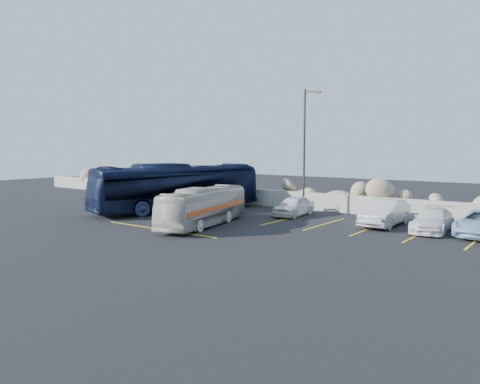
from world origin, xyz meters
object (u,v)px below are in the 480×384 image
Objects in this scene: tour_coach at (177,187)px; car_a at (294,206)px; vintage_bus at (204,207)px; car_b at (385,213)px; lamppost at (305,148)px; car_c at (433,220)px.

tour_coach is 3.18× the size of car_a.
vintage_bus reaches higher than car_b.
lamppost is 1.83× the size of car_b.
tour_coach reaches higher than car_b.
tour_coach is 2.83× the size of car_c.
tour_coach is at bearing -175.60° from car_c.
vintage_bus reaches higher than car_a.
lamppost is 2.18× the size of car_a.
car_a is at bearing 38.91° from tour_coach.
lamppost is 3.76m from car_a.
vintage_bus is 1.85× the size of car_c.
tour_coach is at bearing -169.27° from car_b.
car_b is (6.01, -0.29, 0.10)m from car_a.
lamppost is 9.13m from car_c.
car_a is 6.02m from car_b.
car_b reaches higher than car_a.
vintage_bus is at bearing -13.84° from tour_coach.
car_a is at bearing -114.69° from lamppost.
lamppost reaches higher than car_a.
car_a is at bearing 172.46° from car_c.
car_c is at bearing 13.88° from vintage_bus.
car_a is (-0.35, -0.75, -3.67)m from lamppost.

